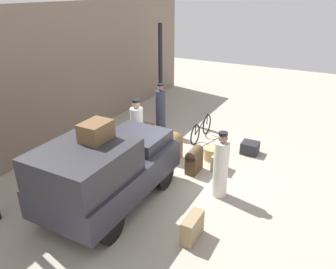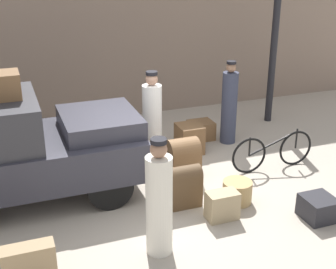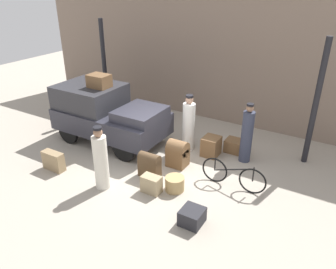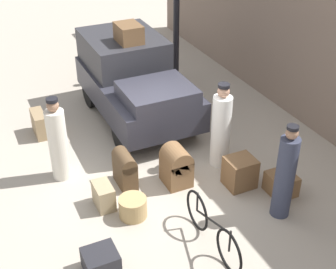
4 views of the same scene
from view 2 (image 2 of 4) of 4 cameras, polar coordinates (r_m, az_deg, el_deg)
ground_plane at (r=8.52m, az=-0.80°, el=-6.58°), size 30.00×30.00×0.00m
station_building_facade at (r=11.54m, az=-7.84°, el=12.76°), size 16.00×0.15×4.50m
canopy_pillar_right at (r=11.51m, az=12.77°, el=10.34°), size 0.17×0.17×3.69m
truck at (r=8.15m, az=-17.79°, el=-1.29°), size 3.70×1.88×1.84m
bicycle at (r=9.30m, az=12.65°, el=-2.02°), size 1.76×0.04×0.77m
wicker_basket at (r=8.10m, az=8.43°, el=-6.91°), size 0.50×0.50×0.38m
porter_carrying_trunk at (r=6.51m, az=-1.09°, el=-8.24°), size 0.37×0.37×1.75m
porter_with_bicycle at (r=10.25m, az=7.47°, el=3.51°), size 0.34×0.34×1.83m
porter_lifting_near_truck at (r=9.40m, az=-1.94°, el=1.87°), size 0.39×0.39×1.82m
trunk_large_brown at (r=9.85m, az=2.62°, el=-0.51°), size 0.50×0.55×0.61m
suitcase_small_leather at (r=7.95m, az=17.85°, el=-8.52°), size 0.50×0.52×0.37m
trunk_umber_medium at (r=10.59m, az=4.05°, el=0.54°), size 0.53×0.49×0.41m
suitcase_tan_flat at (r=6.49m, az=-16.54°, el=-14.96°), size 0.67×0.26×0.56m
trunk_barrel_dark at (r=8.69m, az=1.82°, el=-2.93°), size 0.57×0.49×0.81m
suitcase_black_upright at (r=7.59m, az=6.62°, el=-8.59°), size 0.50×0.31×0.47m
trunk_wicker_pale at (r=7.81m, az=1.82°, el=-6.20°), size 0.60×0.31×0.73m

